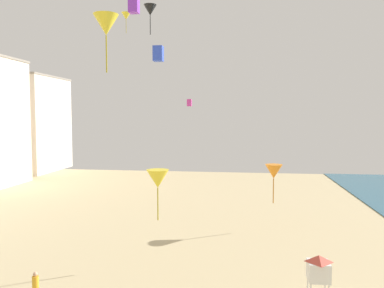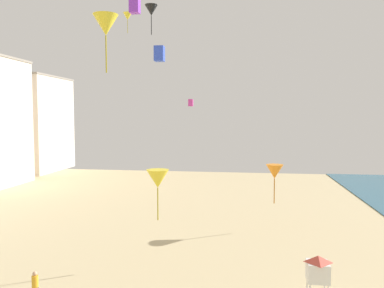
{
  "view_description": "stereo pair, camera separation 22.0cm",
  "coord_description": "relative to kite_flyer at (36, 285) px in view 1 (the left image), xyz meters",
  "views": [
    {
      "loc": [
        7.92,
        -6.8,
        9.77
      ],
      "look_at": [
        4.52,
        18.35,
        7.95
      ],
      "focal_mm": 35.67,
      "sensor_mm": 36.0,
      "label": 1
    },
    {
      "loc": [
        8.14,
        -6.77,
        9.77
      ],
      "look_at": [
        4.52,
        18.35,
        7.95
      ],
      "focal_mm": 35.67,
      "sensor_mm": 36.0,
      "label": 2
    }
  ],
  "objects": [
    {
      "name": "boardwalk_hotel_far",
      "position": [
        -27.69,
        46.25,
        7.58
      ],
      "size": [
        10.26,
        13.31,
        16.98
      ],
      "color": "silver",
      "rests_on": "ground"
    },
    {
      "name": "kite_yellow_delta_2",
      "position": [
        2.94,
        3.12,
        14.07
      ],
      "size": [
        1.45,
        1.45,
        3.29
      ],
      "color": "yellow"
    },
    {
      "name": "kite_purple_box_2",
      "position": [
        1.43,
        13.97,
        18.29
      ],
      "size": [
        0.82,
        0.82,
        1.28
      ],
      "color": "purple"
    },
    {
      "name": "kite_blue_box",
      "position": [
        2.41,
        18.92,
        15.02
      ],
      "size": [
        0.94,
        0.94,
        1.47
      ],
      "color": "blue"
    },
    {
      "name": "kite_yellow_delta_4",
      "position": [
        5.18,
        6.24,
        4.74
      ],
      "size": [
        1.49,
        1.49,
        3.39
      ],
      "color": "yellow"
    },
    {
      "name": "kite_flyer",
      "position": [
        0.0,
        0.0,
        0.0
      ],
      "size": [
        0.34,
        0.34,
        1.64
      ],
      "rotation": [
        0.0,
        0.0,
        0.67
      ],
      "color": "#383D4C",
      "rests_on": "ground"
    },
    {
      "name": "kite_yellow_delta_3",
      "position": [
        -2.44,
        24.14,
        20.11
      ],
      "size": [
        1.0,
        1.0,
        2.27
      ],
      "color": "yellow"
    },
    {
      "name": "lifeguard_stand",
      "position": [
        14.73,
        1.96,
        0.92
      ],
      "size": [
        1.1,
        1.1,
        2.55
      ],
      "rotation": [
        0.0,
        0.0,
        0.0
      ],
      "color": "white",
      "rests_on": "ground"
    },
    {
      "name": "kite_magenta_box",
      "position": [
        4.62,
        25.04,
        10.44
      ],
      "size": [
        0.51,
        0.51,
        0.8
      ],
      "color": "#DB3D9E"
    },
    {
      "name": "kite_orange_delta",
      "position": [
        13.41,
        15.39,
        4.08
      ],
      "size": [
        1.5,
        1.5,
        3.42
      ],
      "color": "orange"
    },
    {
      "name": "kite_black_delta",
      "position": [
        1.8,
        18.21,
        19.02
      ],
      "size": [
        1.23,
        1.23,
        2.81
      ],
      "color": "black"
    }
  ]
}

